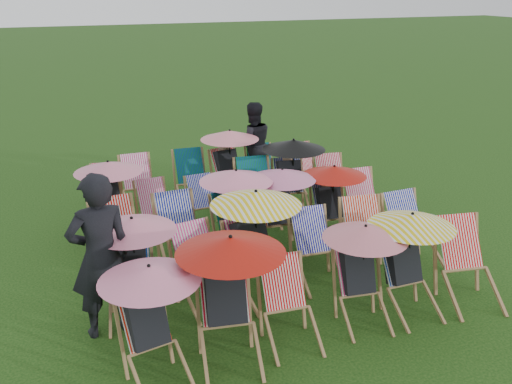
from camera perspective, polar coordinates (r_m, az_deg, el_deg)
name	(u,v)px	position (r m, az deg, el deg)	size (l,w,h in m)	color
ground	(258,253)	(8.64, 0.21, -6.09)	(100.00, 100.00, 0.00)	black
deckchair_0	(152,323)	(5.92, -10.33, -12.72)	(1.03, 1.12, 1.22)	#987147
deckchair_1	(229,298)	(6.08, -2.74, -10.55)	(1.16, 1.24, 1.38)	#987147
deckchair_2	(290,306)	(6.47, 3.37, -11.30)	(0.67, 0.88, 0.91)	#987147
deckchair_3	(363,273)	(6.86, 10.63, -7.99)	(1.00, 1.06, 1.19)	#987147
deckchair_4	(410,262)	(7.18, 15.14, -6.78)	(1.05, 1.08, 1.24)	#987147
deckchair_5	(469,265)	(7.68, 20.56, -6.83)	(0.83, 1.04, 1.01)	#987147
deckchair_6	(131,267)	(6.98, -12.35, -7.34)	(1.05, 1.12, 1.24)	#987147
deckchair_7	(204,269)	(7.18, -5.26, -7.66)	(0.79, 0.99, 0.97)	#987147
deckchair_8	(257,243)	(7.26, 0.14, -5.09)	(1.16, 1.27, 1.38)	#987147
deckchair_9	(318,250)	(7.72, 6.19, -5.74)	(0.67, 0.90, 0.94)	#987147
deckchair_10	(369,240)	(8.02, 11.25, -4.75)	(0.80, 1.01, 1.00)	#987147
deckchair_11	(414,232)	(8.43, 15.54, -3.91)	(0.68, 0.93, 0.98)	#987147
deckchair_12	(120,242)	(7.98, -13.45, -4.91)	(0.75, 1.00, 1.03)	#987147
deckchair_13	(181,233)	(8.16, -7.50, -4.10)	(0.66, 0.92, 0.99)	#987147
deckchair_14	(237,212)	(8.34, -1.90, -2.01)	(1.08, 1.16, 1.28)	#987147
deckchair_15	(281,207)	(8.62, 2.55, -1.54)	(1.02, 1.07, 1.21)	#987147
deckchair_16	(333,202)	(8.92, 7.68, -1.04)	(1.00, 1.05, 1.18)	#987147
deckchair_17	(367,204)	(9.34, 11.00, -1.19)	(0.68, 0.92, 0.96)	#987147
deckchair_18	(110,200)	(9.12, -14.38, -0.78)	(1.05, 1.13, 1.25)	#987147
deckchair_19	(157,210)	(9.20, -9.92, -1.82)	(0.61, 0.82, 0.85)	#987147
deckchair_20	(206,204)	(9.37, -4.98, -1.24)	(0.59, 0.79, 0.83)	#987147
deckchair_21	(257,193)	(9.55, 0.13, -0.09)	(0.80, 1.02, 1.03)	#987147
deckchair_22	(292,176)	(9.87, 3.60, 1.62)	(1.10, 1.17, 1.30)	#987147
deckchair_23	(334,184)	(10.25, 7.78, 0.82)	(0.71, 0.91, 0.91)	#987147
deckchair_24	(105,192)	(10.23, -14.88, 0.03)	(0.69, 0.86, 0.83)	#987147
deckchair_25	(139,185)	(10.29, -11.61, 0.72)	(0.63, 0.87, 0.93)	#987147
deckchair_26	(193,180)	(10.37, -6.34, 1.25)	(0.70, 0.92, 0.96)	#987147
deckchair_27	(230,164)	(10.57, -2.57, 2.85)	(1.08, 1.16, 1.28)	#987147
deckchair_28	(264,171)	(10.91, 0.79, 2.15)	(0.63, 0.85, 0.89)	#987147
deckchair_29	(308,167)	(11.27, 5.18, 2.51)	(0.62, 0.81, 0.83)	#987147
person_left	(100,256)	(6.60, -15.30, -6.21)	(0.71, 0.47, 1.95)	black
person_rear	(253,145)	(11.21, -0.35, 4.77)	(0.82, 0.64, 1.68)	black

